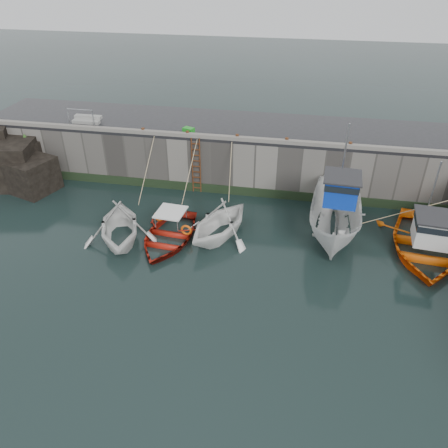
% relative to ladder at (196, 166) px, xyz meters
% --- Properties ---
extents(ground, '(120.00, 120.00, 0.00)m').
position_rel_ladder_xyz_m(ground, '(2.00, -9.91, -1.59)').
color(ground, black).
rests_on(ground, ground).
extents(quay_back, '(30.00, 5.00, 3.00)m').
position_rel_ladder_xyz_m(quay_back, '(2.00, 2.59, -0.09)').
color(quay_back, slate).
rests_on(quay_back, ground).
extents(road_back, '(30.00, 5.00, 0.16)m').
position_rel_ladder_xyz_m(road_back, '(2.00, 2.59, 1.49)').
color(road_back, black).
rests_on(road_back, quay_back).
extents(kerb_back, '(30.00, 0.30, 0.20)m').
position_rel_ladder_xyz_m(kerb_back, '(2.00, 0.24, 1.67)').
color(kerb_back, slate).
rests_on(kerb_back, road_back).
extents(algae_back, '(30.00, 0.08, 0.50)m').
position_rel_ladder_xyz_m(algae_back, '(2.00, 0.05, -1.34)').
color(algae_back, black).
rests_on(algae_back, ground).
extents(rock_outcrop, '(5.85, 4.24, 3.41)m').
position_rel_ladder_xyz_m(rock_outcrop, '(-10.92, -0.80, -0.33)').
color(rock_outcrop, black).
rests_on(rock_outcrop, ground).
extents(ladder, '(0.51, 0.08, 3.20)m').
position_rel_ladder_xyz_m(ladder, '(0.00, 0.00, 0.00)').
color(ladder, '#3F1E0F').
rests_on(ladder, ground).
extents(boat_near_white, '(5.02, 5.36, 2.27)m').
position_rel_ladder_xyz_m(boat_near_white, '(-2.41, -5.37, -1.59)').
color(boat_near_white, silver).
rests_on(boat_near_white, ground).
extents(boat_near_white_rope, '(0.04, 3.94, 3.10)m').
position_rel_ladder_xyz_m(boat_near_white_rope, '(-2.41, -1.39, -1.59)').
color(boat_near_white_rope, tan).
rests_on(boat_near_white_rope, ground).
extents(boat_near_blue, '(3.61, 4.81, 0.95)m').
position_rel_ladder_xyz_m(boat_near_blue, '(-0.21, -4.92, -1.59)').
color(boat_near_blue, '#A41A0E').
rests_on(boat_near_blue, ground).
extents(boat_near_blue_rope, '(0.04, 3.61, 3.10)m').
position_rel_ladder_xyz_m(boat_near_blue_rope, '(-0.21, -1.17, -1.59)').
color(boat_near_blue_rope, tan).
rests_on(boat_near_blue_rope, ground).
extents(boat_near_blacktrim, '(5.00, 5.29, 2.20)m').
position_rel_ladder_xyz_m(boat_near_blacktrim, '(2.12, -4.21, -1.59)').
color(boat_near_blacktrim, white).
rests_on(boat_near_blacktrim, ground).
extents(boat_near_blacktrim_rope, '(0.04, 3.16, 3.10)m').
position_rel_ladder_xyz_m(boat_near_blacktrim_rope, '(2.12, -0.81, -1.59)').
color(boat_near_blacktrim_rope, tan).
rests_on(boat_near_blacktrim_rope, ground).
extents(boat_far_white, '(2.81, 6.58, 5.49)m').
position_rel_ladder_xyz_m(boat_far_white, '(7.50, -3.07, -0.54)').
color(boat_far_white, silver).
rests_on(boat_far_white, ground).
extents(boat_far_orange, '(4.89, 6.43, 4.25)m').
position_rel_ladder_xyz_m(boat_far_orange, '(11.49, -3.67, -1.19)').
color(boat_far_orange, orange).
rests_on(boat_far_orange, ground).
extents(fish_crate, '(0.68, 0.57, 0.30)m').
position_rel_ladder_xyz_m(fish_crate, '(-0.55, 0.78, 1.72)').
color(fish_crate, '#1A921E').
rests_on(fish_crate, road_back).
extents(railing, '(1.60, 1.05, 1.00)m').
position_rel_ladder_xyz_m(railing, '(-6.75, 1.33, 1.77)').
color(railing, '#A5A8AD').
rests_on(railing, road_back).
extents(bollard_a, '(0.18, 0.18, 0.28)m').
position_rel_ladder_xyz_m(bollard_a, '(-3.00, 0.34, 1.71)').
color(bollard_a, '#3F1E0F').
rests_on(bollard_a, road_back).
extents(bollard_b, '(0.18, 0.18, 0.28)m').
position_rel_ladder_xyz_m(bollard_b, '(-0.50, 0.34, 1.71)').
color(bollard_b, '#3F1E0F').
rests_on(bollard_b, road_back).
extents(bollard_c, '(0.18, 0.18, 0.28)m').
position_rel_ladder_xyz_m(bollard_c, '(2.20, 0.34, 1.71)').
color(bollard_c, '#3F1E0F').
rests_on(bollard_c, road_back).
extents(bollard_d, '(0.18, 0.18, 0.28)m').
position_rel_ladder_xyz_m(bollard_d, '(4.80, 0.34, 1.71)').
color(bollard_d, '#3F1E0F').
rests_on(bollard_d, road_back).
extents(bollard_e, '(0.18, 0.18, 0.28)m').
position_rel_ladder_xyz_m(bollard_e, '(8.00, 0.34, 1.71)').
color(bollard_e, '#3F1E0F').
rests_on(bollard_e, road_back).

